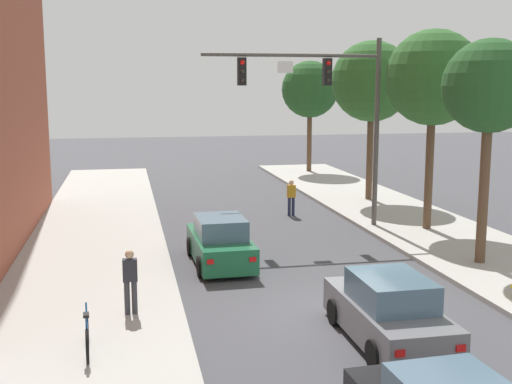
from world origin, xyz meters
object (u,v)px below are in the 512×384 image
at_px(bicycle_leaning, 87,336).
at_px(street_tree_third, 372,82).
at_px(pedestrian_crossing_road, 291,196).
at_px(pedestrian_sidewalk_left_walker, 130,278).
at_px(traffic_signal_mast, 329,97).
at_px(car_lead_green, 220,243).
at_px(street_tree_second, 433,78).
at_px(car_following_grey, 388,313).
at_px(street_tree_nearest, 490,88).
at_px(street_tree_farthest, 310,90).

xyz_separation_m(bicycle_leaning, street_tree_third, (12.89, 16.83, 5.45)).
distance_m(pedestrian_crossing_road, bicycle_leaning, 16.32).
xyz_separation_m(pedestrian_sidewalk_left_walker, bicycle_leaning, (-0.93, -2.26, -0.52)).
relative_size(traffic_signal_mast, car_lead_green, 1.76).
bearing_deg(bicycle_leaning, street_tree_second, 38.10).
bearing_deg(car_following_grey, street_tree_second, 59.70).
bearing_deg(pedestrian_crossing_road, traffic_signal_mast, -78.05).
relative_size(street_tree_nearest, street_tree_third, 0.90).
distance_m(traffic_signal_mast, pedestrian_crossing_road, 5.48).
distance_m(pedestrian_crossing_road, street_tree_farthest, 15.39).
bearing_deg(car_lead_green, street_tree_nearest, -13.32).
bearing_deg(street_tree_second, pedestrian_sidewalk_left_walker, -146.82).
height_order(bicycle_leaning, street_tree_farthest, street_tree_farthest).
bearing_deg(pedestrian_crossing_road, car_following_grey, -96.00).
relative_size(car_following_grey, bicycle_leaning, 2.40).
distance_m(traffic_signal_mast, street_tree_nearest, 6.92).
height_order(car_lead_green, pedestrian_sidewalk_left_walker, pedestrian_sidewalk_left_walker).
xyz_separation_m(car_following_grey, street_tree_farthest, (6.37, 28.40, 4.84)).
distance_m(car_lead_green, bicycle_leaning, 7.86).
distance_m(car_lead_green, car_following_grey, 7.77).
distance_m(traffic_signal_mast, car_following_grey, 12.53).
relative_size(bicycle_leaning, street_tree_nearest, 0.25).
xyz_separation_m(car_following_grey, street_tree_third, (6.27, 17.25, 5.27)).
bearing_deg(street_tree_farthest, car_lead_green, -113.37).
distance_m(car_following_grey, street_tree_third, 19.09).
bearing_deg(street_tree_farthest, street_tree_second, -91.01).
xyz_separation_m(bicycle_leaning, street_tree_second, (12.67, 9.94, 5.53)).
bearing_deg(street_tree_third, street_tree_farthest, 89.48).
relative_size(traffic_signal_mast, car_following_grey, 1.77).
xyz_separation_m(street_tree_second, street_tree_third, (0.22, 6.89, -0.08)).
xyz_separation_m(car_lead_green, pedestrian_crossing_road, (4.30, 7.29, 0.19)).
relative_size(traffic_signal_mast, street_tree_second, 0.96).
relative_size(street_tree_third, street_tree_farthest, 1.07).
xyz_separation_m(car_following_grey, bicycle_leaning, (-6.62, 0.42, -0.18)).
distance_m(pedestrian_sidewalk_left_walker, street_tree_farthest, 28.76).
relative_size(bicycle_leaning, street_tree_second, 0.23).
distance_m(car_following_grey, street_tree_farthest, 29.51).
bearing_deg(bicycle_leaning, pedestrian_sidewalk_left_walker, 67.54).
distance_m(traffic_signal_mast, car_lead_green, 7.97).
bearing_deg(pedestrian_sidewalk_left_walker, bicycle_leaning, -112.46).
height_order(street_tree_second, street_tree_third, street_tree_third).
height_order(car_lead_green, bicycle_leaning, car_lead_green).
distance_m(car_following_grey, street_tree_second, 13.13).
bearing_deg(street_tree_third, car_following_grey, -109.97).
distance_m(pedestrian_sidewalk_left_walker, street_tree_third, 19.48).
bearing_deg(street_tree_third, street_tree_nearest, -94.02).
bearing_deg(traffic_signal_mast, pedestrian_crossing_road, 101.95).
bearing_deg(bicycle_leaning, car_lead_green, 60.63).
relative_size(car_lead_green, street_tree_third, 0.54).
bearing_deg(pedestrian_crossing_road, street_tree_nearest, -67.09).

